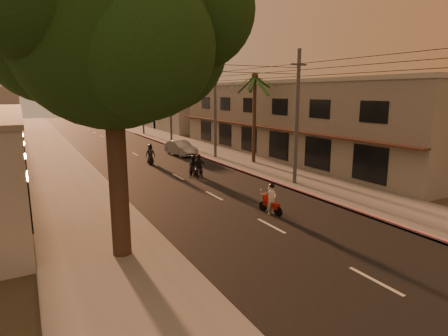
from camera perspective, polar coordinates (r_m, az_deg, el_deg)
The scene contains 16 objects.
ground at distance 16.60m, azimuth 11.26°, elevation -10.79°, with size 160.00×160.00×0.00m, color #383023.
road at distance 33.85m, azimuth -10.72°, elevation 0.66°, with size 10.00×140.00×0.02m, color black.
sidewalk_right at distance 36.75m, azimuth 0.48°, elevation 1.78°, with size 5.00×140.00×0.12m, color slate.
sidewalk_left at distance 32.43m, azimuth -23.44°, elevation -0.47°, with size 5.00×140.00×0.12m, color slate.
curb_stripe at distance 31.29m, azimuth 1.03°, elevation 0.15°, with size 0.20×60.00×0.20m, color #B5131E.
shophouse_row at distance 38.25m, azimuth 10.54°, elevation 7.38°, with size 8.80×34.20×7.30m.
distant_tower at distance 72.97m, azimuth -7.65°, elevation 17.45°, with size 12.10×12.10×28.00m.
broadleaf_tree at distance 14.47m, azimuth -15.60°, elevation 20.02°, with size 9.60×8.70×12.10m.
palm_tree at distance 33.06m, azimuth 4.71°, elevation 13.00°, with size 5.00×5.00×8.20m.
utility_poles at distance 35.62m, azimuth -1.38°, elevation 11.93°, with size 1.20×48.26×9.00m.
filler_right at distance 61.68m, azimuth -5.47°, elevation 8.38°, with size 8.00×14.00×6.00m, color #ABA59A.
scooter_red at distance 19.58m, azimuth 7.22°, elevation -4.92°, with size 0.72×1.69×1.66m.
scooter_mid_a at distance 27.92m, azimuth -4.64°, elevation 0.13°, with size 0.85×1.73×1.70m.
scooter_mid_b at distance 28.03m, azimuth -3.84°, elevation 0.22°, with size 1.09×1.76×1.73m.
scooter_far_a at distance 33.62m, azimuth -11.16°, elevation 1.98°, with size 1.07×1.83×1.82m.
parked_car at distance 37.96m, azimuth -6.63°, elevation 3.04°, with size 2.11×4.60×1.46m, color #96999E.
Camera 1 is at (-9.94, -11.75, 6.21)m, focal length 30.00 mm.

